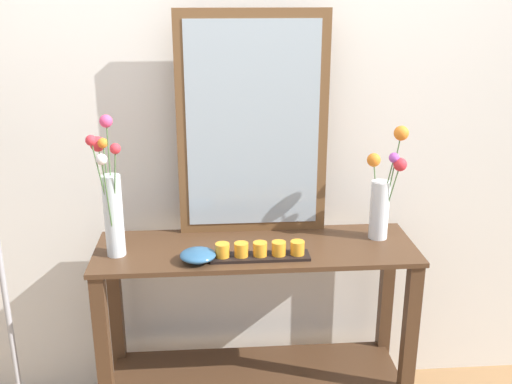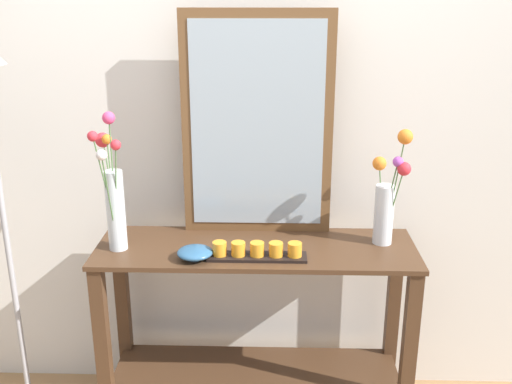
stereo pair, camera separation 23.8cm
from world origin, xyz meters
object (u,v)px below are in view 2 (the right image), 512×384
candle_tray (257,252)px  decorative_bowl (195,253)px  vase_right (387,198)px  console_table (256,317)px  mirror_leaning (258,126)px  tall_vase_left (113,193)px

candle_tray → decorative_bowl: (-0.24, -0.01, -0.00)m
vase_right → decorative_bowl: size_ratio=3.54×
console_table → decorative_bowl: size_ratio=9.37×
vase_right → decorative_bowl: (-0.77, -0.18, -0.17)m
console_table → decorative_bowl: 0.45m
mirror_leaning → vase_right: bearing=-13.7°
mirror_leaning → decorative_bowl: mirror_leaning is taller
vase_right → decorative_bowl: 0.81m
vase_right → decorative_bowl: vase_right is taller
mirror_leaning → tall_vase_left: (-0.57, -0.21, -0.23)m
vase_right → mirror_leaning: bearing=166.3°
mirror_leaning → candle_tray: mirror_leaning is taller
console_table → decorative_bowl: decorative_bowl is taller
mirror_leaning → vase_right: 0.61m
mirror_leaning → candle_tray: 0.53m
tall_vase_left → vase_right: tall_vase_left is taller
candle_tray → console_table: bearing=93.9°
mirror_leaning → candle_tray: bearing=-89.1°
mirror_leaning → vase_right: (0.53, -0.13, -0.27)m
tall_vase_left → vase_right: size_ratio=1.13×
mirror_leaning → candle_tray: size_ratio=2.40×
console_table → vase_right: vase_right is taller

